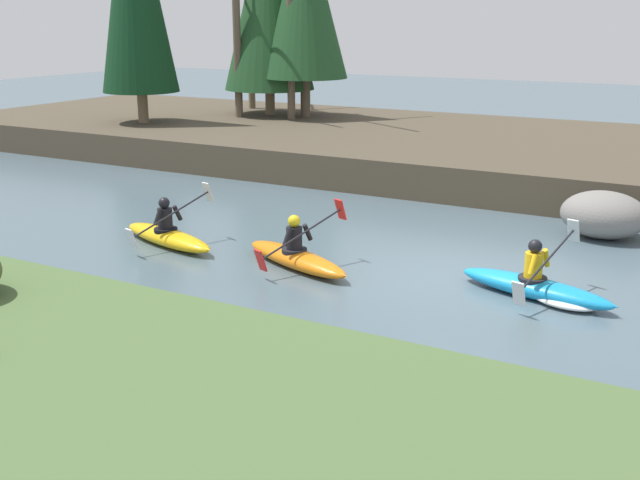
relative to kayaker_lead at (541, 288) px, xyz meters
The scene contains 10 objects.
ground_plane 1.68m from the kayaker_lead, 166.93° to the left, with size 90.00×90.00×0.00m, color #4C606B.
riverbank_near 6.47m from the kayaker_lead, 104.57° to the right, with size 44.00×5.07×0.51m.
riverbank_far 11.03m from the kayaker_lead, 98.48° to the left, with size 44.00×10.78×0.95m.
bare_tree_upstream 20.76m from the kayaker_lead, 136.72° to the left, with size 3.99×3.94×7.27m.
bare_tree_mid_upstream 18.18m from the kayaker_lead, 140.33° to the left, with size 3.63×3.59×6.59m.
bare_tree_mid_downstream 17.11m from the kayaker_lead, 134.71° to the left, with size 4.07×4.02×7.44m.
kayaker_lead is the anchor object (origin of this frame).
kayaker_middle 4.43m from the kayaker_lead, behind, with size 2.74×2.00×1.20m.
kayaker_trailing 7.46m from the kayaker_lead, behind, with size 2.77×2.04×1.20m.
boulder_midstream 4.34m from the kayaker_lead, 85.76° to the left, with size 1.79×1.40×1.01m.
Camera 1 is at (3.94, -12.40, 4.50)m, focal length 42.00 mm.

